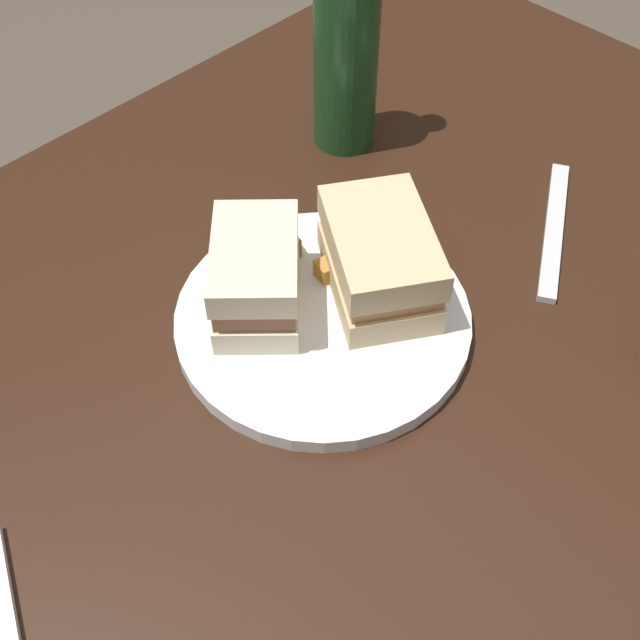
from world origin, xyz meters
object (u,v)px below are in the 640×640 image
at_px(sandwich_half_right, 254,278).
at_px(plate, 323,320).
at_px(fork, 554,229).
at_px(cider_bottle, 346,44).
at_px(sandwich_half_left, 380,259).

bearing_deg(sandwich_half_right, plate, 125.43).
bearing_deg(sandwich_half_right, fork, 155.65).
relative_size(plate, sandwich_half_right, 2.00).
relative_size(plate, cider_bottle, 0.88).
xyz_separation_m(sandwich_half_left, fork, (-0.18, 0.06, -0.04)).
bearing_deg(sandwich_half_left, cider_bottle, -129.02).
bearing_deg(fork, sandwich_half_left, 130.57).
distance_m(plate, cider_bottle, 0.27).
relative_size(sandwich_half_left, sandwich_half_right, 1.19).
bearing_deg(sandwich_half_right, sandwich_half_left, 146.58).
height_order(plate, sandwich_half_left, sandwich_half_left).
bearing_deg(sandwich_half_left, plate, -12.26).
relative_size(plate, fork, 1.36).
distance_m(plate, sandwich_half_right, 0.07).
bearing_deg(plate, sandwich_half_left, 167.74).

